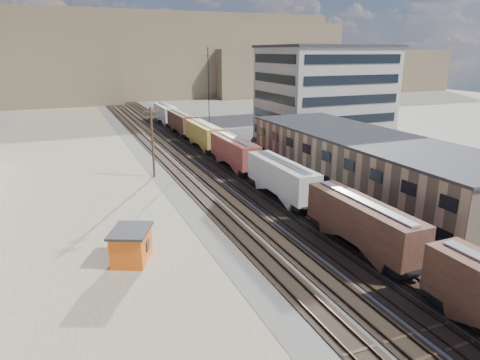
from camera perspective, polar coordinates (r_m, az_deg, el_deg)
name	(u,v)px	position (r m, az deg, el deg)	size (l,w,h in m)	color
ground	(423,332)	(31.41, 23.17, -18.18)	(300.00, 300.00, 0.00)	#6B6356
ballast_bed	(195,159)	(72.07, -6.01, 2.84)	(18.00, 200.00, 0.06)	#4C4742
dirt_yard	(69,190)	(59.65, -21.79, -1.29)	(24.00, 180.00, 0.03)	#6F654C
asphalt_lot	(359,167)	(69.03, 15.59, 1.67)	(26.00, 120.00, 0.04)	#232326
rail_tracks	(192,159)	(71.90, -6.43, 2.86)	(11.40, 200.00, 0.24)	black
freight_train	(255,162)	(58.27, 2.05, 2.37)	(3.00, 119.74, 4.46)	black
warehouse	(366,164)	(56.33, 16.43, 2.08)	(12.40, 40.40, 7.25)	tan
office_tower	(323,94)	(86.84, 11.06, 11.19)	(22.60, 18.60, 18.45)	#9E998E
utility_pole_north	(152,141)	(61.36, -11.61, 5.17)	(2.20, 0.32, 10.00)	#382619
radio_mast	(209,97)	(81.73, -4.19, 11.01)	(1.20, 0.16, 18.00)	black
hills_north	(109,59)	(186.12, -17.11, 15.11)	(265.00, 80.00, 32.00)	brown
maintenance_shed	(131,245)	(37.94, -14.29, -8.39)	(4.46, 4.91, 2.92)	orange
parked_car_blue	(311,146)	(79.25, 9.42, 4.53)	(2.56, 5.55, 1.54)	navy
parked_car_far	(366,142)	(85.14, 16.49, 4.94)	(1.92, 4.77, 1.63)	white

